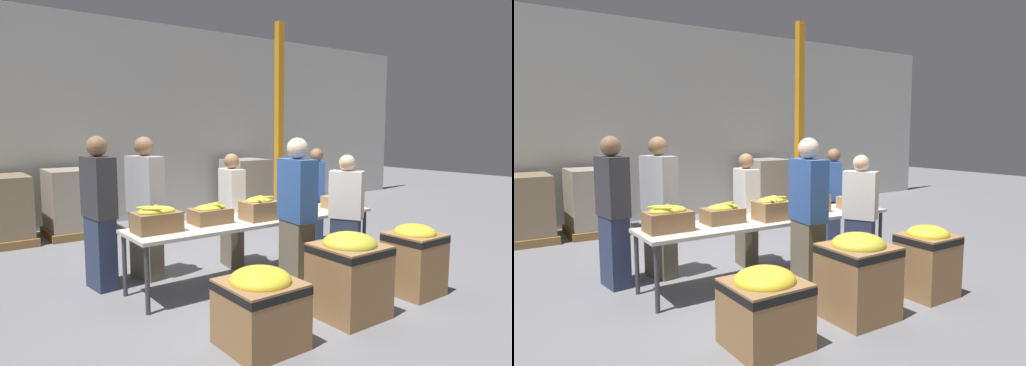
# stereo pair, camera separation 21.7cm
# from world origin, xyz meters

# --- Properties ---
(ground_plane) EXTENTS (30.00, 30.00, 0.00)m
(ground_plane) POSITION_xyz_m (0.00, 0.00, 0.00)
(ground_plane) COLOR slate
(wall_back) EXTENTS (16.00, 0.08, 4.00)m
(wall_back) POSITION_xyz_m (0.00, 4.45, 2.00)
(wall_back) COLOR #B7B7B2
(wall_back) RESTS_ON ground_plane
(sorting_table) EXTENTS (3.36, 0.76, 0.75)m
(sorting_table) POSITION_xyz_m (0.00, 0.00, 0.71)
(sorting_table) COLOR beige
(sorting_table) RESTS_ON ground_plane
(banana_box_0) EXTENTS (0.49, 0.36, 0.30)m
(banana_box_0) POSITION_xyz_m (-1.35, 0.02, 0.89)
(banana_box_0) COLOR olive
(banana_box_0) RESTS_ON sorting_table
(banana_box_1) EXTENTS (0.46, 0.34, 0.25)m
(banana_box_1) POSITION_xyz_m (-0.65, 0.08, 0.86)
(banana_box_1) COLOR olive
(banana_box_1) RESTS_ON sorting_table
(banana_box_2) EXTENTS (0.41, 0.34, 0.30)m
(banana_box_2) POSITION_xyz_m (-0.05, -0.09, 0.90)
(banana_box_2) COLOR olive
(banana_box_2) RESTS_ON sorting_table
(banana_box_3) EXTENTS (0.48, 0.27, 0.30)m
(banana_box_3) POSITION_xyz_m (0.65, 0.02, 0.90)
(banana_box_3) COLOR olive
(banana_box_3) RESTS_ON sorting_table
(banana_box_4) EXTENTS (0.43, 0.31, 0.24)m
(banana_box_4) POSITION_xyz_m (1.34, -0.09, 0.87)
(banana_box_4) COLOR #A37A4C
(banana_box_4) RESTS_ON sorting_table
(volunteer_0) EXTENTS (0.25, 0.43, 1.53)m
(volunteer_0) POSITION_xyz_m (-0.03, 0.57, 0.76)
(volunteer_0) COLOR #6B604C
(volunteer_0) RESTS_ON ground_plane
(volunteer_1) EXTENTS (0.36, 0.52, 1.77)m
(volunteer_1) POSITION_xyz_m (-1.17, 0.77, 0.88)
(volunteer_1) COLOR #6B604C
(volunteer_1) RESTS_ON ground_plane
(volunteer_2) EXTENTS (0.41, 0.46, 1.55)m
(volunteer_2) POSITION_xyz_m (1.70, 0.76, 0.77)
(volunteer_2) COLOR #2D3856
(volunteer_2) RESTS_ON ground_plane
(volunteer_3) EXTENTS (0.29, 0.50, 1.76)m
(volunteer_3) POSITION_xyz_m (0.00, -0.72, 0.88)
(volunteer_3) COLOR #6B604C
(volunteer_3) RESTS_ON ground_plane
(volunteer_4) EXTENTS (0.38, 0.46, 1.54)m
(volunteer_4) POSITION_xyz_m (0.96, -0.58, 0.76)
(volunteer_4) COLOR #2D3856
(volunteer_4) RESTS_ON ground_plane
(volunteer_5) EXTENTS (0.29, 0.50, 1.78)m
(volunteer_5) POSITION_xyz_m (-1.75, 0.73, 0.89)
(volunteer_5) COLOR #2D3856
(volunteer_5) RESTS_ON ground_plane
(donation_bin_0) EXTENTS (0.63, 0.63, 0.70)m
(donation_bin_0) POSITION_xyz_m (-1.10, -1.52, 0.37)
(donation_bin_0) COLOR olive
(donation_bin_0) RESTS_ON ground_plane
(donation_bin_1) EXTENTS (0.63, 0.63, 0.85)m
(donation_bin_1) POSITION_xyz_m (-0.01, -1.52, 0.45)
(donation_bin_1) COLOR olive
(donation_bin_1) RESTS_ON ground_plane
(donation_bin_2) EXTENTS (0.54, 0.54, 0.80)m
(donation_bin_2) POSITION_xyz_m (1.06, -1.52, 0.42)
(donation_bin_2) COLOR olive
(donation_bin_2) RESTS_ON ground_plane
(support_pillar) EXTENTS (0.14, 0.14, 4.00)m
(support_pillar) POSITION_xyz_m (2.63, 2.87, 2.00)
(support_pillar) COLOR orange
(support_pillar) RESTS_ON ground_plane
(pallet_stack_0) EXTENTS (0.94, 0.94, 1.19)m
(pallet_stack_0) POSITION_xyz_m (2.40, 3.75, 0.58)
(pallet_stack_0) COLOR olive
(pallet_stack_0) RESTS_ON ground_plane
(pallet_stack_1) EXTENTS (1.00, 1.00, 1.16)m
(pallet_stack_1) POSITION_xyz_m (-1.25, 3.72, 0.57)
(pallet_stack_1) COLOR olive
(pallet_stack_1) RESTS_ON ground_plane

